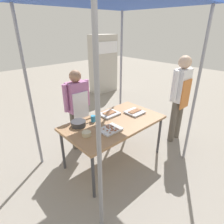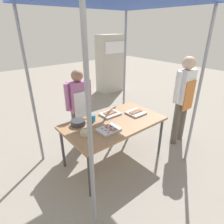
{
  "view_description": "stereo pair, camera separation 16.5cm",
  "coord_description": "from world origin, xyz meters",
  "px_view_note": "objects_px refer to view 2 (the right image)",
  "views": [
    {
      "loc": [
        -1.83,
        -1.92,
        2.13
      ],
      "look_at": [
        0.0,
        0.05,
        0.9
      ],
      "focal_mm": 30.1,
      "sensor_mm": 36.0,
      "label": 1
    },
    {
      "loc": [
        -1.7,
        -2.03,
        2.13
      ],
      "look_at": [
        0.0,
        0.05,
        0.9
      ],
      "focal_mm": 30.1,
      "sensor_mm": 36.0,
      "label": 2
    }
  ],
  "objects_px": {
    "customer_nearby": "(184,94)",
    "cooking_wok": "(78,122)",
    "drink_cup_near_edge": "(93,118)",
    "neighbor_stall_left": "(110,64)",
    "tray_meat_skewers": "(109,130)",
    "condiment_bowl": "(85,133)",
    "stall_table": "(114,124)",
    "tray_pork_links": "(110,114)",
    "vendor_woman": "(79,104)",
    "tray_grilled_sausages": "(136,113)"
  },
  "relations": [
    {
      "from": "stall_table",
      "to": "tray_meat_skewers",
      "type": "xyz_separation_m",
      "value": [
        -0.24,
        -0.17,
        0.07
      ]
    },
    {
      "from": "tray_pork_links",
      "to": "tray_meat_skewers",
      "type": "bearing_deg",
      "value": -130.98
    },
    {
      "from": "stall_table",
      "to": "drink_cup_near_edge",
      "type": "height_order",
      "value": "drink_cup_near_edge"
    },
    {
      "from": "customer_nearby",
      "to": "neighbor_stall_left",
      "type": "relative_size",
      "value": 0.89
    },
    {
      "from": "tray_meat_skewers",
      "to": "vendor_woman",
      "type": "distance_m",
      "value": 0.92
    },
    {
      "from": "stall_table",
      "to": "customer_nearby",
      "type": "distance_m",
      "value": 1.45
    },
    {
      "from": "tray_meat_skewers",
      "to": "tray_pork_links",
      "type": "relative_size",
      "value": 0.98
    },
    {
      "from": "stall_table",
      "to": "neighbor_stall_left",
      "type": "xyz_separation_m",
      "value": [
        2.38,
        3.05,
        0.25
      ]
    },
    {
      "from": "tray_grilled_sausages",
      "to": "drink_cup_near_edge",
      "type": "bearing_deg",
      "value": 161.47
    },
    {
      "from": "drink_cup_near_edge",
      "to": "customer_nearby",
      "type": "bearing_deg",
      "value": -19.66
    },
    {
      "from": "condiment_bowl",
      "to": "drink_cup_near_edge",
      "type": "bearing_deg",
      "value": 40.03
    },
    {
      "from": "tray_meat_skewers",
      "to": "condiment_bowl",
      "type": "bearing_deg",
      "value": 159.61
    },
    {
      "from": "tray_grilled_sausages",
      "to": "vendor_woman",
      "type": "xyz_separation_m",
      "value": [
        -0.67,
        0.76,
        0.09
      ]
    },
    {
      "from": "tray_pork_links",
      "to": "vendor_woman",
      "type": "distance_m",
      "value": 0.6
    },
    {
      "from": "cooking_wok",
      "to": "condiment_bowl",
      "type": "xyz_separation_m",
      "value": [
        -0.08,
        -0.31,
        -0.01
      ]
    },
    {
      "from": "condiment_bowl",
      "to": "neighbor_stall_left",
      "type": "xyz_separation_m",
      "value": [
        2.95,
        3.1,
        0.17
      ]
    },
    {
      "from": "vendor_woman",
      "to": "cooking_wok",
      "type": "bearing_deg",
      "value": 57.47
    },
    {
      "from": "stall_table",
      "to": "condiment_bowl",
      "type": "height_order",
      "value": "condiment_bowl"
    },
    {
      "from": "stall_table",
      "to": "tray_pork_links",
      "type": "distance_m",
      "value": 0.27
    },
    {
      "from": "cooking_wok",
      "to": "tray_grilled_sausages",
      "type": "bearing_deg",
      "value": -15.97
    },
    {
      "from": "vendor_woman",
      "to": "neighbor_stall_left",
      "type": "height_order",
      "value": "neighbor_stall_left"
    },
    {
      "from": "stall_table",
      "to": "customer_nearby",
      "type": "relative_size",
      "value": 0.96
    },
    {
      "from": "cooking_wok",
      "to": "stall_table",
      "type": "bearing_deg",
      "value": -28.42
    },
    {
      "from": "tray_pork_links",
      "to": "neighbor_stall_left",
      "type": "relative_size",
      "value": 0.17
    },
    {
      "from": "cooking_wok",
      "to": "drink_cup_near_edge",
      "type": "relative_size",
      "value": 3.76
    },
    {
      "from": "tray_pork_links",
      "to": "tray_grilled_sausages",
      "type": "bearing_deg",
      "value": -33.64
    },
    {
      "from": "tray_meat_skewers",
      "to": "condiment_bowl",
      "type": "xyz_separation_m",
      "value": [
        -0.33,
        0.12,
        0.01
      ]
    },
    {
      "from": "drink_cup_near_edge",
      "to": "tray_meat_skewers",
      "type": "bearing_deg",
      "value": -89.69
    },
    {
      "from": "vendor_woman",
      "to": "customer_nearby",
      "type": "xyz_separation_m",
      "value": [
        1.56,
        -1.1,
        0.13
      ]
    },
    {
      "from": "stall_table",
      "to": "condiment_bowl",
      "type": "xyz_separation_m",
      "value": [
        -0.57,
        -0.05,
        0.08
      ]
    },
    {
      "from": "vendor_woman",
      "to": "tray_pork_links",
      "type": "bearing_deg",
      "value": 119.77
    },
    {
      "from": "stall_table",
      "to": "tray_grilled_sausages",
      "type": "height_order",
      "value": "tray_grilled_sausages"
    },
    {
      "from": "neighbor_stall_left",
      "to": "stall_table",
      "type": "bearing_deg",
      "value": -127.9
    },
    {
      "from": "tray_pork_links",
      "to": "drink_cup_near_edge",
      "type": "relative_size",
      "value": 3.18
    },
    {
      "from": "drink_cup_near_edge",
      "to": "neighbor_stall_left",
      "type": "bearing_deg",
      "value": 47.15
    },
    {
      "from": "tray_pork_links",
      "to": "neighbor_stall_left",
      "type": "xyz_separation_m",
      "value": [
        2.27,
        2.82,
        0.18
      ]
    },
    {
      "from": "tray_meat_skewers",
      "to": "condiment_bowl",
      "type": "distance_m",
      "value": 0.35
    },
    {
      "from": "tray_meat_skewers",
      "to": "vendor_woman",
      "type": "bearing_deg",
      "value": 86.51
    },
    {
      "from": "tray_grilled_sausages",
      "to": "condiment_bowl",
      "type": "height_order",
      "value": "condiment_bowl"
    },
    {
      "from": "tray_meat_skewers",
      "to": "drink_cup_near_edge",
      "type": "height_order",
      "value": "drink_cup_near_edge"
    },
    {
      "from": "stall_table",
      "to": "vendor_woman",
      "type": "relative_size",
      "value": 1.08
    },
    {
      "from": "customer_nearby",
      "to": "cooking_wok",
      "type": "bearing_deg",
      "value": 161.8
    },
    {
      "from": "stall_table",
      "to": "tray_meat_skewers",
      "type": "height_order",
      "value": "tray_meat_skewers"
    },
    {
      "from": "cooking_wok",
      "to": "neighbor_stall_left",
      "type": "distance_m",
      "value": 4.0
    },
    {
      "from": "drink_cup_near_edge",
      "to": "vendor_woman",
      "type": "height_order",
      "value": "vendor_woman"
    },
    {
      "from": "condiment_bowl",
      "to": "customer_nearby",
      "type": "relative_size",
      "value": 0.08
    },
    {
      "from": "tray_pork_links",
      "to": "cooking_wok",
      "type": "relative_size",
      "value": 0.85
    },
    {
      "from": "tray_pork_links",
      "to": "cooking_wok",
      "type": "xyz_separation_m",
      "value": [
        -0.6,
        0.03,
        0.02
      ]
    },
    {
      "from": "customer_nearby",
      "to": "vendor_woman",
      "type": "bearing_deg",
      "value": 144.87
    },
    {
      "from": "tray_grilled_sausages",
      "to": "tray_meat_skewers",
      "type": "height_order",
      "value": "tray_grilled_sausages"
    }
  ]
}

